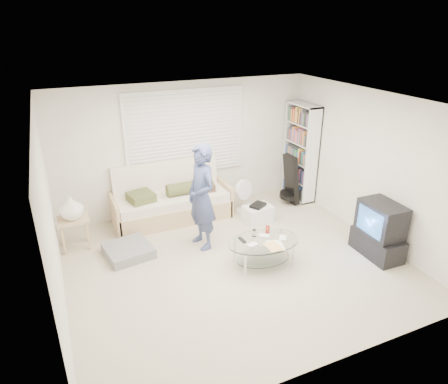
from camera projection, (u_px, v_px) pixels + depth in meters
name	position (u px, v px, depth m)	size (l,w,h in m)	color
ground	(235.00, 262.00, 6.28)	(5.00, 5.00, 0.00)	#B5A88C
room_shell	(222.00, 155.00, 6.04)	(5.02, 4.52, 2.51)	silver
window_blinds	(186.00, 133.00, 7.51)	(2.32, 0.08, 1.62)	silver
futon_sofa	(171.00, 201.00, 7.55)	(2.19, 0.88, 1.07)	tan
grey_floor_pillow	(128.00, 251.00, 6.45)	(0.69, 0.69, 0.16)	slate
side_table	(71.00, 210.00, 6.41)	(0.48, 0.39, 0.95)	tan
bookshelf	(300.00, 152.00, 8.23)	(0.31, 0.84, 1.99)	white
guitar_case	(291.00, 183.00, 8.11)	(0.37, 0.38, 1.03)	black
floor_fan	(243.00, 193.00, 7.81)	(0.42, 0.27, 0.68)	white
storage_bin	(258.00, 214.00, 7.49)	(0.55, 0.42, 0.36)	white
tv_unit	(379.00, 230.00, 6.32)	(0.49, 0.85, 0.91)	black
coffee_table	(264.00, 245.00, 6.10)	(1.19, 0.81, 0.54)	silver
standing_person	(202.00, 197.00, 6.42)	(0.64, 0.42, 1.77)	navy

